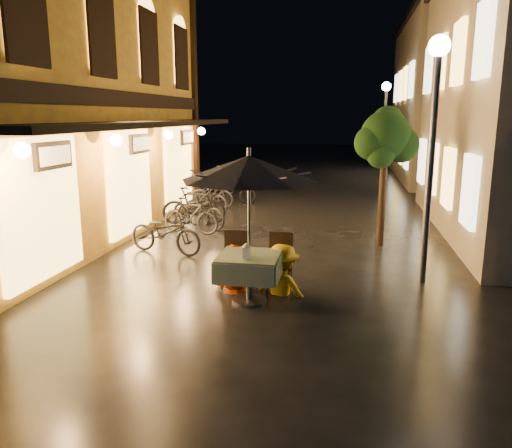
% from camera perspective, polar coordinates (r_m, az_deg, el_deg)
% --- Properties ---
extents(ground, '(90.00, 90.00, 0.00)m').
position_cam_1_polar(ground, '(7.73, -2.35, -10.05)').
color(ground, black).
rests_on(ground, ground).
extents(west_building, '(5.90, 11.40, 7.40)m').
position_cam_1_polar(west_building, '(13.20, -24.13, 14.64)').
color(west_building, '#DA8541').
rests_on(west_building, ground).
extents(east_building_far, '(7.30, 10.30, 7.30)m').
position_cam_1_polar(east_building_far, '(25.67, 24.28, 12.88)').
color(east_building_far, tan).
rests_on(east_building_far, ground).
extents(street_tree, '(1.43, 1.20, 3.15)m').
position_cam_1_polar(street_tree, '(11.52, 14.64, 9.35)').
color(street_tree, black).
rests_on(street_tree, ground).
extents(streetlamp_near, '(0.36, 0.36, 4.23)m').
position_cam_1_polar(streetlamp_near, '(9.08, 19.69, 11.48)').
color(streetlamp_near, '#59595E').
rests_on(streetlamp_near, ground).
extents(streetlamp_far, '(0.36, 0.36, 4.23)m').
position_cam_1_polar(streetlamp_far, '(21.02, 14.51, 11.88)').
color(streetlamp_far, '#59595E').
rests_on(streetlamp_far, ground).
extents(cafe_table, '(0.99, 0.99, 0.78)m').
position_cam_1_polar(cafe_table, '(7.96, -0.78, -4.87)').
color(cafe_table, '#59595E').
rests_on(cafe_table, ground).
extents(patio_umbrella, '(2.15, 2.15, 2.46)m').
position_cam_1_polar(patio_umbrella, '(7.65, -0.81, 6.37)').
color(patio_umbrella, '#59595E').
rests_on(patio_umbrella, ground).
extents(cafe_chair_left, '(0.42, 0.42, 0.97)m').
position_cam_1_polar(cafe_chair_left, '(8.74, -2.42, -3.63)').
color(cafe_chair_left, black).
rests_on(cafe_chair_left, ground).
extents(cafe_chair_right, '(0.42, 0.42, 0.97)m').
position_cam_1_polar(cafe_chair_right, '(8.61, 2.79, -3.89)').
color(cafe_chair_right, black).
rests_on(cafe_chair_right, ground).
extents(table_lantern, '(0.16, 0.16, 0.25)m').
position_cam_1_polar(table_lantern, '(7.68, -1.08, -2.95)').
color(table_lantern, white).
rests_on(table_lantern, cafe_table).
extents(person_orange, '(0.84, 0.70, 1.55)m').
position_cam_1_polar(person_orange, '(8.48, -2.57, -2.47)').
color(person_orange, '#BE3F08').
rests_on(person_orange, ground).
extents(person_yellow, '(1.19, 0.89, 1.63)m').
position_cam_1_polar(person_yellow, '(8.31, 3.04, -2.50)').
color(person_yellow, '#FFB50F').
rests_on(person_yellow, ground).
extents(bicycle_0, '(1.87, 1.04, 0.93)m').
position_cam_1_polar(bicycle_0, '(10.94, -10.33, -0.95)').
color(bicycle_0, black).
rests_on(bicycle_0, ground).
extents(bicycle_1, '(1.59, 0.72, 0.92)m').
position_cam_1_polar(bicycle_1, '(12.67, -7.50, 0.93)').
color(bicycle_1, black).
rests_on(bicycle_1, ground).
extents(bicycle_2, '(1.91, 1.33, 0.95)m').
position_cam_1_polar(bicycle_2, '(13.30, -6.63, 1.56)').
color(bicycle_2, black).
rests_on(bicycle_2, ground).
extents(bicycle_3, '(1.79, 0.89, 1.04)m').
position_cam_1_polar(bicycle_3, '(13.75, -7.11, 2.09)').
color(bicycle_3, black).
rests_on(bicycle_3, ground).
extents(bicycle_4, '(1.87, 1.30, 0.93)m').
position_cam_1_polar(bicycle_4, '(15.39, -5.84, 3.01)').
color(bicycle_4, black).
rests_on(bicycle_4, ground).
extents(bicycle_5, '(1.57, 0.78, 0.91)m').
position_cam_1_polar(bicycle_5, '(16.28, -4.99, 3.49)').
color(bicycle_5, black).
rests_on(bicycle_5, ground).
extents(bicycle_6, '(1.68, 0.75, 0.85)m').
position_cam_1_polar(bicycle_6, '(16.93, -2.80, 3.77)').
color(bicycle_6, black).
rests_on(bicycle_6, ground).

